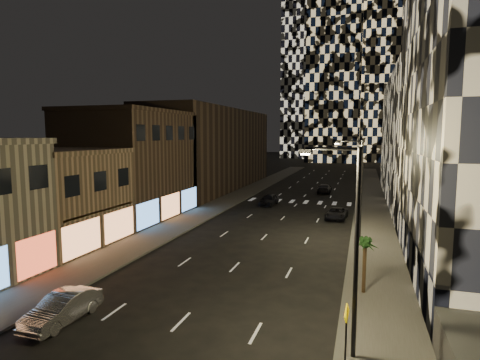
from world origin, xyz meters
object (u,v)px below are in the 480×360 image
Objects in this scene: car_silver_parked at (62,308)px; car_dark_midlane at (269,200)px; streetlight_far at (358,183)px; ped_sign at (346,323)px; car_dark_oncoming at (324,189)px; palm_tree at (365,247)px; streetlight_near at (351,238)px; car_dark_rightlane at (337,214)px.

car_silver_parked is 36.81m from car_dark_midlane.
car_silver_parked is at bearing -88.25° from car_dark_midlane.
streetlight_far is 3.48× the size of ped_sign.
car_dark_oncoming is (6.15, 13.96, -0.03)m from car_dark_midlane.
streetlight_far is 1.98× the size of car_silver_parked.
palm_tree is (0.70, 8.12, 1.06)m from ped_sign.
ped_sign is at bearing -66.75° from car_dark_midlane.
streetlight_near is 2.64× the size of palm_tree.
car_silver_parked is 17.15m from palm_tree.
car_dark_midlane is at bearing 65.83° from car_dark_oncoming.
palm_tree is at bearing -60.89° from car_dark_midlane.
car_dark_midlane is 1.76× the size of ped_sign.
car_silver_parked is 1.76× the size of ped_sign.
streetlight_near is 1.98× the size of car_dark_midlane.
palm_tree is (14.80, 8.37, 2.21)m from car_silver_parked.
car_silver_parked is at bearing -124.17° from streetlight_far.
ped_sign is 8.22m from palm_tree.
ped_sign reaches higher than car_dark_oncoming.
car_dark_midlane reaches higher than car_silver_parked.
streetlight_near is at bearing -80.97° from car_dark_rightlane.
car_dark_midlane is (2.31, 36.74, 0.02)m from car_silver_parked.
car_dark_oncoming is at bearing 98.52° from palm_tree.
car_dark_rightlane is (-2.37, 29.23, -4.70)m from streetlight_near.
ped_sign is at bearing -90.16° from streetlight_far.
car_dark_rightlane is 22.04m from palm_tree.
streetlight_far reaches higher than palm_tree.
streetlight_near is 29.70m from car_dark_rightlane.
streetlight_far reaches higher than car_dark_midlane.
ped_sign is (11.79, -36.49, 1.12)m from car_dark_midlane.
car_dark_midlane is at bearing 87.76° from car_silver_parked.
car_dark_rightlane is at bearing 94.64° from streetlight_near.
streetlight_near is at bearing -66.39° from car_dark_midlane.
streetlight_near is at bearing -94.90° from palm_tree.
streetlight_far is 12.72m from palm_tree.
streetlight_far is at bearing 100.41° from car_dark_oncoming.
streetlight_near reaches higher than car_silver_parked.
streetlight_far is 20.89m from ped_sign.
palm_tree is at bearing 98.13° from car_dark_oncoming.
palm_tree reaches higher than car_dark_rightlane.
streetlight_near is 38.07m from car_dark_midlane.
ped_sign reaches higher than car_dark_rightlane.
car_dark_rightlane is at bearing 98.77° from car_dark_oncoming.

